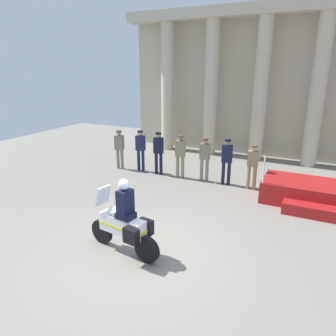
% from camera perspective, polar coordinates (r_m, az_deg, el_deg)
% --- Properties ---
extents(ground_plane, '(28.00, 28.00, 0.00)m').
position_cam_1_polar(ground_plane, '(7.95, -4.90, -14.92)').
color(ground_plane, gray).
extents(colonnade_backdrop, '(13.91, 1.50, 7.12)m').
position_cam_1_polar(colonnade_backdrop, '(16.05, 16.96, 15.41)').
color(colonnade_backdrop, '#B6AB91').
rests_on(colonnade_backdrop, ground_plane).
extents(reviewing_stand, '(3.50, 2.12, 1.62)m').
position_cam_1_polar(reviewing_stand, '(11.32, 25.49, -4.46)').
color(reviewing_stand, '#A51919').
rests_on(reviewing_stand, ground_plane).
extents(officer_in_row_0, '(0.41, 0.27, 1.71)m').
position_cam_1_polar(officer_in_row_0, '(13.91, -8.78, 3.89)').
color(officer_in_row_0, '#7A7056').
rests_on(officer_in_row_0, ground_plane).
extents(officer_in_row_1, '(0.41, 0.27, 1.76)m').
position_cam_1_polar(officer_in_row_1, '(13.50, -4.99, 3.74)').
color(officer_in_row_1, '#191E42').
rests_on(officer_in_row_1, ground_plane).
extents(officer_in_row_2, '(0.41, 0.27, 1.78)m').
position_cam_1_polar(officer_in_row_2, '(12.97, -1.73, 3.28)').
color(officer_in_row_2, black).
rests_on(officer_in_row_2, ground_plane).
extents(officer_in_row_3, '(0.41, 0.27, 1.75)m').
position_cam_1_polar(officer_in_row_3, '(12.59, 2.23, 2.75)').
color(officer_in_row_3, '#847A5B').
rests_on(officer_in_row_3, ground_plane).
extents(officer_in_row_4, '(0.41, 0.27, 1.72)m').
position_cam_1_polar(officer_in_row_4, '(12.26, 6.66, 2.15)').
color(officer_in_row_4, '#7A7056').
rests_on(officer_in_row_4, ground_plane).
extents(officer_in_row_5, '(0.41, 0.27, 1.75)m').
position_cam_1_polar(officer_in_row_5, '(12.02, 10.59, 1.73)').
color(officer_in_row_5, '#141938').
rests_on(officer_in_row_5, ground_plane).
extents(officer_in_row_6, '(0.41, 0.27, 1.66)m').
position_cam_1_polar(officer_in_row_6, '(11.75, 15.04, 0.79)').
color(officer_in_row_6, '#847A5B').
rests_on(officer_in_row_6, ground_plane).
extents(motorcycle_with_rider, '(2.09, 0.75, 1.90)m').
position_cam_1_polar(motorcycle_with_rider, '(7.59, -7.85, -9.83)').
color(motorcycle_with_rider, black).
rests_on(motorcycle_with_rider, ground_plane).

